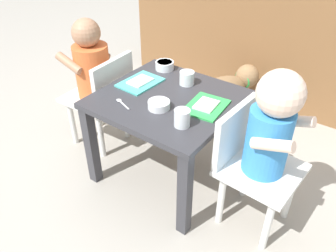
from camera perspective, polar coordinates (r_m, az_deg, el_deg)
name	(u,v)px	position (r m, az deg, el deg)	size (l,w,h in m)	color
ground_plane	(168,172)	(1.69, 0.00, -7.67)	(7.00, 7.00, 0.00)	#9E998E
kitchen_cabinet_back	(269,16)	(2.26, 16.41, 17.11)	(1.76, 0.35, 1.00)	brown
dining_table	(168,112)	(1.48, 0.00, 2.35)	(0.56, 0.53, 0.43)	#333338
seated_child_left	(95,72)	(1.71, -12.13, 8.85)	(0.29, 0.29, 0.67)	silver
seated_child_right	(266,134)	(1.25, 16.08, -1.36)	(0.30, 0.30, 0.69)	silver
dog	(225,90)	(1.98, 9.47, 5.97)	(0.28, 0.47, 0.30)	olive
food_tray_left	(140,82)	(1.54, -4.64, 7.28)	(0.15, 0.20, 0.02)	#4CC6BC
food_tray_right	(206,106)	(1.37, 6.38, 3.32)	(0.16, 0.19, 0.02)	green
water_cup_left	(182,119)	(1.25, 2.35, 1.19)	(0.06, 0.06, 0.07)	white
water_cup_right	(187,79)	(1.53, 3.11, 7.86)	(0.07, 0.07, 0.06)	white
cereal_bowl_right_side	(159,104)	(1.35, -1.52, 3.61)	(0.09, 0.09, 0.03)	white
veggie_bowl_far	(165,65)	(1.66, -0.57, 10.10)	(0.09, 0.09, 0.04)	white
spoon_by_left_tray	(122,103)	(1.40, -7.69, 3.84)	(0.10, 0.05, 0.01)	silver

